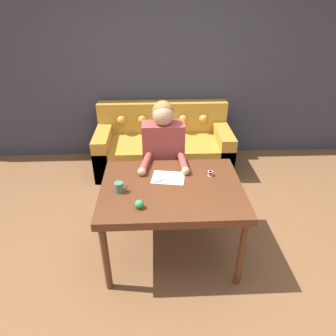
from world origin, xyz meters
The scene contains 10 objects.
ground_plane centered at (0.00, 0.00, 0.00)m, with size 16.00×16.00×0.00m, color brown.
wall_back centered at (0.00, 2.18, 1.30)m, with size 8.00×0.06×2.60m.
dining_table centered at (-0.07, 0.00, 0.69)m, with size 1.24×0.96×0.76m.
couch centered at (-0.09, 1.73, 0.31)m, with size 1.87×0.90×0.88m.
person centered at (-0.12, 0.63, 0.68)m, with size 0.49×0.62×1.32m.
pattern_paper_main centered at (-0.10, 0.14, 0.77)m, with size 0.33×0.27×0.00m.
scissors centered at (-0.16, 0.09, 0.77)m, with size 0.22×0.17×0.01m.
mug centered at (-0.52, -0.06, 0.81)m, with size 0.11×0.08×0.09m.
thread_spool centered at (0.29, 0.16, 0.79)m, with size 0.04×0.04×0.05m.
pin_cushion centered at (-0.34, -0.29, 0.80)m, with size 0.07×0.07×0.07m.
Camera 1 is at (-0.20, -2.18, 2.22)m, focal length 32.00 mm.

